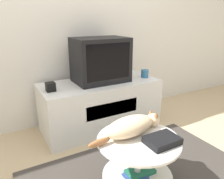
% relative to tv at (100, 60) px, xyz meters
% --- Properties ---
extents(wall_back, '(8.00, 0.05, 2.60)m').
position_rel_tv_xyz_m(wall_back, '(-0.14, 0.35, 0.53)').
color(wall_back, silver).
rests_on(wall_back, ground_plane).
extents(rug, '(1.75, 1.10, 0.02)m').
position_rel_tv_xyz_m(rug, '(-0.14, -0.98, -0.76)').
color(rug, '#3D3833').
rests_on(rug, ground_plane).
extents(tv_stand, '(1.30, 0.58, 0.54)m').
position_rel_tv_xyz_m(tv_stand, '(-0.02, -0.02, -0.51)').
color(tv_stand, silver).
rests_on(tv_stand, ground_plane).
extents(tv, '(0.57, 0.39, 0.47)m').
position_rel_tv_xyz_m(tv, '(0.00, 0.00, 0.00)').
color(tv, black).
rests_on(tv, tv_stand).
extents(speaker, '(0.09, 0.09, 0.09)m').
position_rel_tv_xyz_m(speaker, '(-0.57, -0.07, -0.19)').
color(speaker, black).
rests_on(speaker, tv_stand).
extents(mug, '(0.09, 0.09, 0.09)m').
position_rel_tv_xyz_m(mug, '(0.52, -0.11, -0.19)').
color(mug, teal).
rests_on(mug, tv_stand).
extents(coffee_table, '(0.57, 0.57, 0.41)m').
position_rel_tv_xyz_m(coffee_table, '(-0.23, -1.05, -0.50)').
color(coffee_table, '#B2B2B7').
rests_on(coffee_table, rug).
extents(dvd_box, '(0.22, 0.16, 0.05)m').
position_rel_tv_xyz_m(dvd_box, '(-0.14, -1.16, -0.33)').
color(dvd_box, black).
rests_on(dvd_box, coffee_table).
extents(cat, '(0.61, 0.22, 0.13)m').
position_rel_tv_xyz_m(cat, '(-0.24, -0.97, -0.29)').
color(cat, beige).
rests_on(cat, coffee_table).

